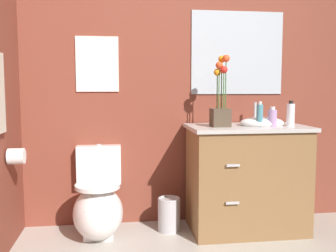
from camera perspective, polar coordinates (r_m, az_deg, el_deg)
name	(u,v)px	position (r m, az deg, el deg)	size (l,w,h in m)	color
wall_back	(204,77)	(3.35, 5.32, 7.31)	(4.09, 0.05, 2.50)	brown
toilet	(98,205)	(3.10, -10.27, -11.50)	(0.38, 0.59, 0.69)	white
vanity_cabinet	(247,177)	(3.19, 11.58, -7.37)	(0.94, 0.56, 1.03)	brown
flower_vase	(221,104)	(3.00, 7.79, 3.18)	(0.14, 0.14, 0.55)	#4C3D2D
soap_bottle	(291,114)	(3.16, 17.69, 1.64)	(0.06, 0.06, 0.20)	white
lotion_bottle	(260,115)	(3.06, 13.41, 1.57)	(0.05, 0.05, 0.20)	teal
hand_wash_bottle	(272,118)	(3.09, 15.18, 1.20)	(0.07, 0.07, 0.15)	#B28CBF
trash_bin	(169,214)	(3.19, 0.15, -12.92)	(0.18, 0.18, 0.27)	#B7B7BC
wall_poster	(97,64)	(3.23, -10.43, 8.99)	(0.35, 0.01, 0.45)	silver
wall_mirror	(237,53)	(3.40, 10.21, 10.59)	(0.80, 0.01, 0.70)	#B2BCC6
toilet_paper_roll	(16,156)	(2.89, -21.54, -4.18)	(0.11, 0.11, 0.11)	white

